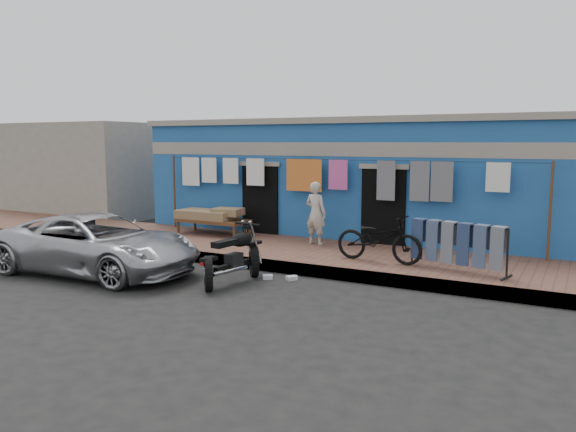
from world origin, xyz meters
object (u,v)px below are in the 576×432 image
Objects in this scene: bicycle at (379,233)px; car at (97,243)px; motorcycle at (232,255)px; jeans_rack at (457,246)px; charpoy at (213,221)px; seated_person at (316,213)px.

car is at bearing 121.67° from bicycle.
motorcycle is 4.37m from jeans_rack.
car reaches higher than motorcycle.
bicycle is 5.27m from charpoy.
car is at bearing -161.79° from motorcycle.
jeans_rack is at bearing -10.91° from charpoy.
motorcycle is 4.44m from charpoy.
charpoy is (0.06, 4.03, -0.04)m from car.
charpoy is (-2.89, 3.37, 0.03)m from motorcycle.
seated_person reaches higher than bicycle.
seated_person is at bearing 62.93° from bicycle.
car is 5.89m from bicycle.
seated_person is (3.15, 3.99, 0.38)m from car.
car is 7.32m from jeans_rack.
motorcycle is at bearing 137.03° from bicycle.
charpoy is 6.86m from jeans_rack.
jeans_rack is (3.64, -1.25, -0.28)m from seated_person.
jeans_rack is at bearing 170.61° from seated_person.
bicycle is at bearing 159.16° from seated_person.
bicycle is at bearing -13.60° from charpoy.
seated_person is 3.86m from jeans_rack.
charpoy is at bearing 8.74° from seated_person.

